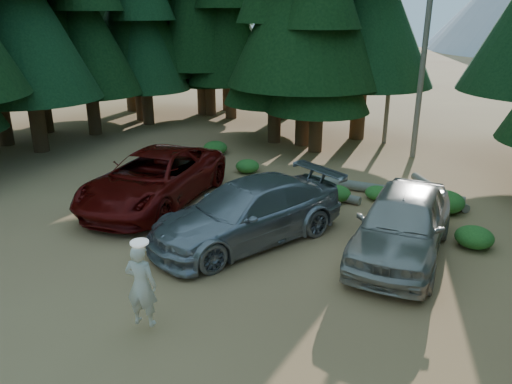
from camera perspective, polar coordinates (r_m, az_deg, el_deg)
ground at (r=12.17m, az=-11.90°, el=-10.69°), size 160.00×160.00×0.00m
forest_belt_north at (r=23.92m, az=16.08°, el=4.50°), size 36.00×7.00×22.00m
snag_front at (r=22.37m, az=19.13°, el=18.78°), size 0.24×0.24×12.00m
snag_back at (r=24.51m, az=15.46°, el=16.83°), size 0.20×0.20×10.00m
red_pickup at (r=16.91m, az=-11.61°, el=1.56°), size 4.64×6.83×1.74m
silver_minivan_center at (r=13.86m, az=-0.96°, el=-2.33°), size 3.85×6.25×1.69m
silver_minivan_right at (r=13.58m, az=16.39°, el=-3.42°), size 3.19×5.65×1.81m
frisbee_player at (r=10.24m, az=-12.99°, el=-10.29°), size 0.76×0.65×1.82m
log_left at (r=17.75m, az=5.65°, el=0.32°), size 4.15×0.51×0.30m
log_mid at (r=18.64m, az=20.08°, el=0.10°), size 2.75×2.50×0.28m
log_right at (r=18.09m, az=14.11°, el=0.27°), size 5.48×1.45×0.35m
shrub_far_left at (r=22.52m, az=-4.68°, el=5.06°), size 1.07×1.07×0.59m
shrub_left at (r=19.91m, az=-0.98°, el=2.98°), size 0.94×0.94×0.52m
shrub_center_left at (r=17.15m, az=9.21°, el=-0.16°), size 0.96×0.96×0.53m
shrub_center_right at (r=17.58m, az=13.70°, el=-0.10°), size 0.83×0.83×0.46m
shrub_right at (r=17.09m, az=20.74°, el=-1.04°), size 1.25×1.25×0.69m
shrub_far_right at (r=14.95m, az=23.68°, el=-4.75°), size 1.03×1.03×0.57m
shrub_edge_west at (r=21.91m, az=-11.28°, el=4.14°), size 0.85×0.85×0.47m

